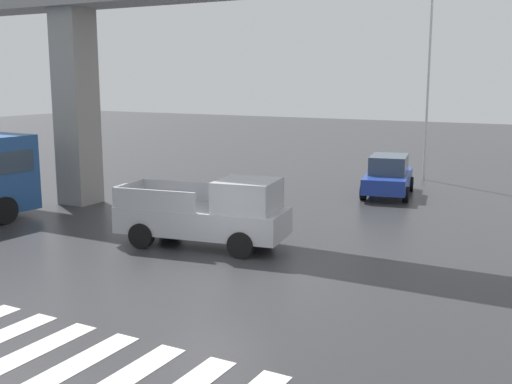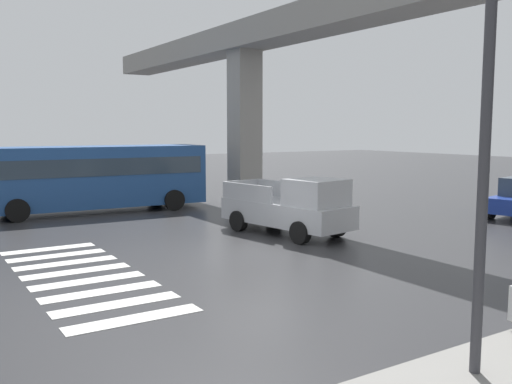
% 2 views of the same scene
% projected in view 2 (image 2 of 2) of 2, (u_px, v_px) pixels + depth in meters
% --- Properties ---
extents(ground_plane, '(120.00, 120.00, 0.00)m').
position_uv_depth(ground_plane, '(256.00, 252.00, 17.17)').
color(ground_plane, '#2D2D30').
extents(crosswalk_stripes, '(8.25, 2.80, 0.01)m').
position_uv_depth(crosswalk_stripes, '(82.00, 276.00, 14.37)').
color(crosswalk_stripes, silver).
rests_on(crosswalk_stripes, ground).
extents(elevated_overpass, '(50.10, 1.96, 8.84)m').
position_uv_depth(elevated_overpass, '(393.00, 22.00, 19.31)').
color(elevated_overpass, gray).
rests_on(elevated_overpass, ground).
extents(pickup_truck, '(5.34, 2.70, 2.08)m').
position_uv_depth(pickup_truck, '(292.00, 208.00, 19.84)').
color(pickup_truck, '#A8AAAF').
rests_on(pickup_truck, ground).
extents(city_bus, '(3.15, 10.90, 2.99)m').
position_uv_depth(city_bus, '(85.00, 175.00, 25.04)').
color(city_bus, '#234C8C').
rests_on(city_bus, ground).
extents(street_lamp_near_corner, '(0.44, 0.70, 7.24)m').
position_uv_depth(street_lamp_near_corner, '(488.00, 73.00, 7.88)').
color(street_lamp_near_corner, '#38383D').
rests_on(street_lamp_near_corner, ground).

